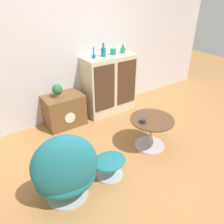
% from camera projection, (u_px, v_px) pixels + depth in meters
% --- Properties ---
extents(ground_plane, '(12.00, 12.00, 0.00)m').
position_uv_depth(ground_plane, '(135.00, 161.00, 3.07)').
color(ground_plane, '#A87542').
extents(wall_back, '(6.40, 0.06, 2.60)m').
position_uv_depth(wall_back, '(74.00, 44.00, 3.67)').
color(wall_back, silver).
rests_on(wall_back, ground_plane).
extents(sideboard, '(0.97, 0.46, 1.09)m').
position_uv_depth(sideboard, '(109.00, 84.00, 4.12)').
color(sideboard, beige).
rests_on(sideboard, ground_plane).
extents(tv_console, '(0.65, 0.46, 0.55)m').
position_uv_depth(tv_console, '(64.00, 110.00, 3.79)').
color(tv_console, brown).
rests_on(tv_console, ground_plane).
extents(egg_chair, '(0.80, 0.76, 0.91)m').
position_uv_depth(egg_chair, '(65.00, 172.00, 2.33)').
color(egg_chair, '#B7B7BC').
rests_on(egg_chair, ground_plane).
extents(ottoman, '(0.43, 0.36, 0.28)m').
position_uv_depth(ottoman, '(110.00, 163.00, 2.75)').
color(ottoman, '#B7B7BC').
rests_on(ottoman, ground_plane).
extents(coffee_table, '(0.64, 0.64, 0.48)m').
position_uv_depth(coffee_table, '(151.00, 129.00, 3.23)').
color(coffee_table, '#B7B7BC').
rests_on(coffee_table, ground_plane).
extents(vase_leftmost, '(0.07, 0.07, 0.18)m').
position_uv_depth(vase_leftmost, '(94.00, 55.00, 3.68)').
color(vase_leftmost, '#196699').
rests_on(vase_leftmost, sideboard).
extents(vase_inner_left, '(0.09, 0.09, 0.24)m').
position_uv_depth(vase_inner_left, '(103.00, 52.00, 3.76)').
color(vase_inner_left, '#147A75').
rests_on(vase_inner_left, sideboard).
extents(vase_inner_right, '(0.11, 0.11, 0.11)m').
position_uv_depth(vase_inner_right, '(113.00, 52.00, 3.87)').
color(vase_inner_right, '#2D8E6B').
rests_on(vase_inner_right, sideboard).
extents(vase_rightmost, '(0.10, 0.10, 0.15)m').
position_uv_depth(vase_rightmost, '(123.00, 50.00, 3.98)').
color(vase_rightmost, '#2D8E6B').
rests_on(vase_rightmost, sideboard).
extents(potted_plant, '(0.17, 0.17, 0.22)m').
position_uv_depth(potted_plant, '(57.00, 90.00, 3.56)').
color(potted_plant, '#996B4C').
rests_on(potted_plant, tv_console).
extents(teacup, '(0.12, 0.12, 0.05)m').
position_uv_depth(teacup, '(143.00, 121.00, 3.05)').
color(teacup, '#2D2D33').
rests_on(teacup, coffee_table).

